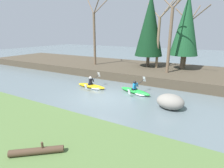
{
  "coord_description": "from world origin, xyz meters",
  "views": [
    {
      "loc": [
        6.39,
        -9.97,
        4.56
      ],
      "look_at": [
        -0.21,
        1.9,
        0.55
      ],
      "focal_mm": 28.0,
      "sensor_mm": 36.0,
      "label": 1
    }
  ],
  "objects_px": {
    "kayaker_lead": "(136,91)",
    "boulder_midstream": "(170,102)",
    "driftwood_log": "(37,151)",
    "kayaker_middle": "(92,86)"
  },
  "relations": [
    {
      "from": "kayaker_lead",
      "to": "boulder_midstream",
      "type": "bearing_deg",
      "value": -14.16
    },
    {
      "from": "kayaker_lead",
      "to": "driftwood_log",
      "type": "height_order",
      "value": "kayaker_lead"
    },
    {
      "from": "driftwood_log",
      "to": "boulder_midstream",
      "type": "bearing_deg",
      "value": 29.16
    },
    {
      "from": "kayaker_middle",
      "to": "driftwood_log",
      "type": "distance_m",
      "value": 9.18
    },
    {
      "from": "kayaker_middle",
      "to": "boulder_midstream",
      "type": "height_order",
      "value": "kayaker_middle"
    },
    {
      "from": "kayaker_lead",
      "to": "boulder_midstream",
      "type": "height_order",
      "value": "kayaker_lead"
    },
    {
      "from": "kayaker_lead",
      "to": "driftwood_log",
      "type": "relative_size",
      "value": 1.79
    },
    {
      "from": "kayaker_lead",
      "to": "driftwood_log",
      "type": "bearing_deg",
      "value": -75.91
    },
    {
      "from": "kayaker_middle",
      "to": "boulder_midstream",
      "type": "distance_m",
      "value": 6.75
    },
    {
      "from": "kayaker_lead",
      "to": "kayaker_middle",
      "type": "bearing_deg",
      "value": -157.38
    }
  ]
}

